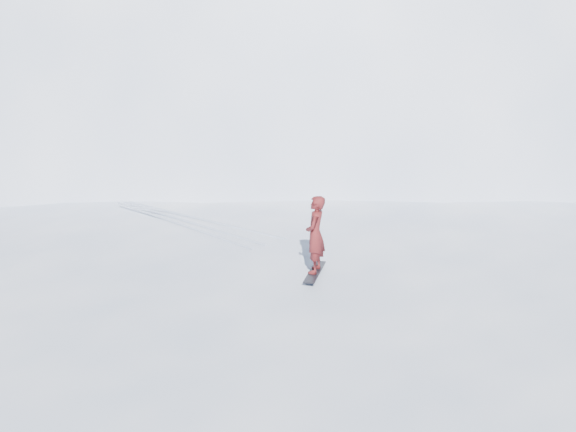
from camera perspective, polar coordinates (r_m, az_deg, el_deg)
name	(u,v)px	position (r m, az deg, el deg)	size (l,w,h in m)	color
ground	(313,358)	(16.08, 2.26, -12.49)	(400.00, 400.00, 0.00)	white
near_ridge	(273,305)	(18.71, -1.32, -7.92)	(36.00, 28.00, 4.80)	white
summit_peak	(316,126)	(48.66, 2.49, 7.97)	(60.00, 56.00, 56.00)	white
peak_shoulder	(223,162)	(36.93, -5.80, 4.83)	(28.00, 24.00, 18.00)	white
wind_bumps	(246,332)	(17.27, -3.78, -10.26)	(16.00, 14.40, 1.00)	white
snowboard	(315,272)	(14.71, 2.39, -4.98)	(1.35, 0.25, 0.02)	black
snowboarder	(315,234)	(14.39, 2.44, -1.65)	(0.65, 0.43, 1.79)	maroon
board_tracks	(189,221)	(18.47, -8.84, -0.41)	(2.13, 5.93, 0.04)	silver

